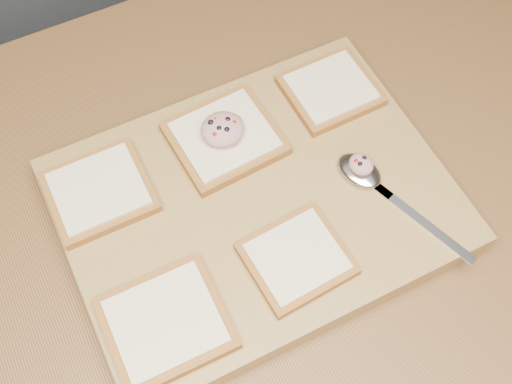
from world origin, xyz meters
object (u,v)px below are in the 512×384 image
cutting_board (256,205)px  bread_far_center (225,138)px  spoon (369,178)px  tuna_salad_dollop (223,129)px

cutting_board → bread_far_center: bearing=89.2°
bread_far_center → spoon: bread_far_center is taller
tuna_salad_dollop → spoon: bearing=-43.7°
bread_far_center → spoon: (0.13, -0.13, -0.00)m
tuna_salad_dollop → spoon: 0.19m
spoon → bread_far_center: bearing=135.6°
spoon → tuna_salad_dollop: bearing=136.3°
cutting_board → tuna_salad_dollop: size_ratio=8.39×
cutting_board → spoon: spoon is taller
cutting_board → spoon: size_ratio=2.31×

